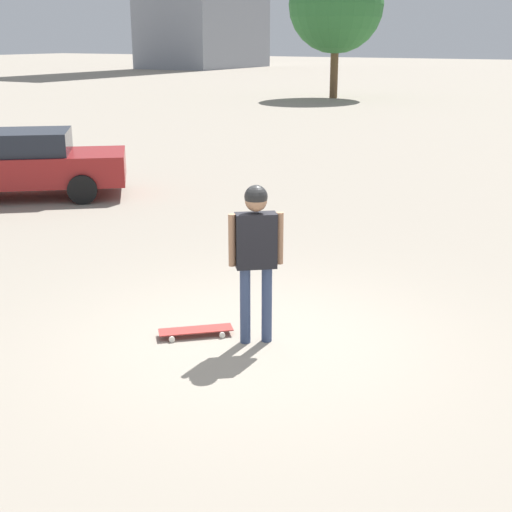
# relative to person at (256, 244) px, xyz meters

# --- Properties ---
(ground_plane) EXTENTS (220.00, 220.00, 0.00)m
(ground_plane) POSITION_rel_person_xyz_m (0.00, 0.00, -1.15)
(ground_plane) COLOR gray
(person) EXTENTS (0.43, 0.49, 1.79)m
(person) POSITION_rel_person_xyz_m (0.00, 0.00, 0.00)
(person) COLOR #38476B
(person) RESTS_ON ground_plane
(skateboard) EXTENTS (0.72, 0.78, 0.08)m
(skateboard) POSITION_rel_person_xyz_m (0.20, -0.68, -1.08)
(skateboard) COLOR #A5332D
(skateboard) RESTS_ON ground_plane
(car_parked_near) EXTENTS (4.22, 4.65, 1.41)m
(car_parked_near) POSITION_rel_person_xyz_m (-4.07, -8.15, -0.42)
(car_parked_near) COLOR maroon
(car_parked_near) RESTS_ON ground_plane
(tree_distant) EXTENTS (5.17, 5.17, 7.56)m
(tree_distant) POSITION_rel_person_xyz_m (-31.32, -12.83, 3.81)
(tree_distant) COLOR brown
(tree_distant) RESTS_ON ground_plane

